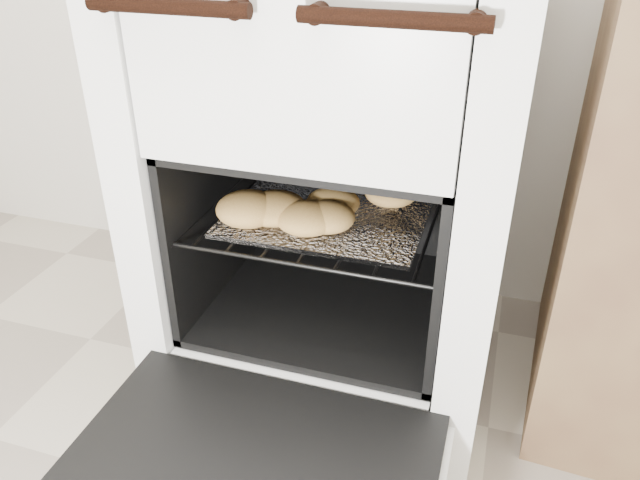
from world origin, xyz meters
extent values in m
cube|color=silver|center=(-0.03, 1.15, 0.50)|extent=(0.65, 0.70, 1.00)
cylinder|color=black|center=(-0.18, 0.78, 0.87)|extent=(0.24, 0.02, 0.02)
cylinder|color=black|center=(0.13, 0.78, 0.87)|extent=(0.24, 0.02, 0.02)
cylinder|color=black|center=(-0.26, 1.06, 0.46)|extent=(0.01, 0.46, 0.01)
cylinder|color=black|center=(0.21, 1.06, 0.46)|extent=(0.01, 0.46, 0.01)
cylinder|color=black|center=(-0.03, 0.85, 0.46)|extent=(0.47, 0.01, 0.01)
cylinder|color=black|center=(-0.03, 1.28, 0.46)|extent=(0.47, 0.01, 0.01)
cylinder|color=black|center=(-0.22, 1.06, 0.46)|extent=(0.01, 0.44, 0.01)
cylinder|color=black|center=(-0.16, 1.06, 0.46)|extent=(0.01, 0.44, 0.01)
cylinder|color=black|center=(-0.09, 1.06, 0.46)|extent=(0.01, 0.44, 0.01)
cylinder|color=black|center=(-0.03, 1.06, 0.46)|extent=(0.01, 0.44, 0.01)
cylinder|color=black|center=(0.04, 1.06, 0.46)|extent=(0.01, 0.44, 0.01)
cylinder|color=black|center=(0.10, 1.06, 0.46)|extent=(0.01, 0.44, 0.01)
cylinder|color=black|center=(0.17, 1.06, 0.46)|extent=(0.01, 0.44, 0.01)
cube|color=white|center=(-0.03, 1.04, 0.47)|extent=(0.37, 0.33, 0.01)
ellipsoid|color=tan|center=(-0.04, 0.95, 0.50)|extent=(0.15, 0.15, 0.05)
ellipsoid|color=tan|center=(0.08, 1.10, 0.49)|extent=(0.12, 0.12, 0.05)
ellipsoid|color=tan|center=(-0.02, 1.03, 0.49)|extent=(0.14, 0.14, 0.05)
ellipsoid|color=tan|center=(-0.11, 0.97, 0.50)|extent=(0.13, 0.13, 0.05)
ellipsoid|color=tan|center=(-0.15, 0.94, 0.50)|extent=(0.13, 0.13, 0.06)
ellipsoid|color=tan|center=(-0.11, 0.96, 0.50)|extent=(0.13, 0.13, 0.05)
ellipsoid|color=tan|center=(-0.01, 0.96, 0.49)|extent=(0.11, 0.11, 0.05)
camera|label=1|loc=(0.28, 0.01, 1.01)|focal=35.00mm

